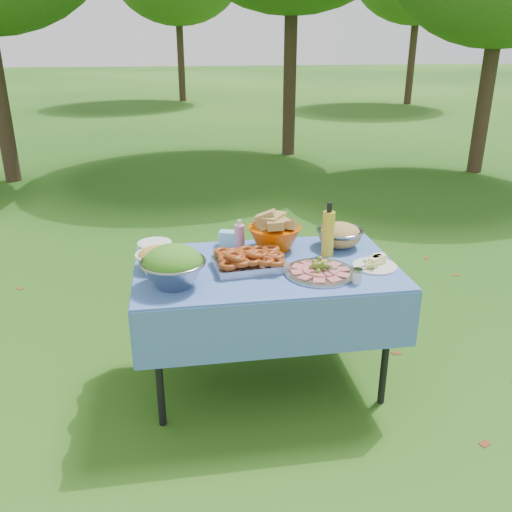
{
  "coord_description": "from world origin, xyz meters",
  "views": [
    {
      "loc": [
        -0.49,
        -2.76,
        1.95
      ],
      "look_at": [
        -0.06,
        0.0,
        0.82
      ],
      "focal_mm": 38.0,
      "sensor_mm": 36.0,
      "label": 1
    }
  ],
  "objects_px": {
    "picnic_table": "(266,325)",
    "bread_bowl": "(275,232)",
    "charcuterie_platter": "(321,266)",
    "plate_stack": "(155,247)",
    "pasta_bowl_steel": "(340,235)",
    "salad_bowl": "(173,266)",
    "oil_bottle": "(328,229)"
  },
  "relations": [
    {
      "from": "picnic_table",
      "to": "bread_bowl",
      "type": "height_order",
      "value": "bread_bowl"
    },
    {
      "from": "picnic_table",
      "to": "charcuterie_platter",
      "type": "distance_m",
      "value": 0.53
    },
    {
      "from": "plate_stack",
      "to": "pasta_bowl_steel",
      "type": "bearing_deg",
      "value": -3.31
    },
    {
      "from": "plate_stack",
      "to": "picnic_table",
      "type": "bearing_deg",
      "value": -25.76
    },
    {
      "from": "bread_bowl",
      "to": "salad_bowl",
      "type": "bearing_deg",
      "value": -144.08
    },
    {
      "from": "pasta_bowl_steel",
      "to": "oil_bottle",
      "type": "bearing_deg",
      "value": -131.02
    },
    {
      "from": "plate_stack",
      "to": "oil_bottle",
      "type": "distance_m",
      "value": 1.03
    },
    {
      "from": "salad_bowl",
      "to": "plate_stack",
      "type": "height_order",
      "value": "salad_bowl"
    },
    {
      "from": "pasta_bowl_steel",
      "to": "oil_bottle",
      "type": "relative_size",
      "value": 0.87
    },
    {
      "from": "salad_bowl",
      "to": "plate_stack",
      "type": "relative_size",
      "value": 1.64
    },
    {
      "from": "charcuterie_platter",
      "to": "bread_bowl",
      "type": "bearing_deg",
      "value": 112.91
    },
    {
      "from": "oil_bottle",
      "to": "salad_bowl",
      "type": "bearing_deg",
      "value": -162.37
    },
    {
      "from": "pasta_bowl_steel",
      "to": "charcuterie_platter",
      "type": "xyz_separation_m",
      "value": [
        -0.23,
        -0.39,
        -0.03
      ]
    },
    {
      "from": "oil_bottle",
      "to": "pasta_bowl_steel",
      "type": "bearing_deg",
      "value": 48.98
    },
    {
      "from": "plate_stack",
      "to": "pasta_bowl_steel",
      "type": "xyz_separation_m",
      "value": [
        1.12,
        -0.06,
        0.04
      ]
    },
    {
      "from": "salad_bowl",
      "to": "pasta_bowl_steel",
      "type": "xyz_separation_m",
      "value": [
        1.01,
        0.42,
        -0.03
      ]
    },
    {
      "from": "picnic_table",
      "to": "plate_stack",
      "type": "distance_m",
      "value": 0.8
    },
    {
      "from": "pasta_bowl_steel",
      "to": "bread_bowl",
      "type": "bearing_deg",
      "value": 176.42
    },
    {
      "from": "salad_bowl",
      "to": "pasta_bowl_steel",
      "type": "height_order",
      "value": "salad_bowl"
    },
    {
      "from": "pasta_bowl_steel",
      "to": "oil_bottle",
      "type": "distance_m",
      "value": 0.2
    },
    {
      "from": "salad_bowl",
      "to": "bread_bowl",
      "type": "distance_m",
      "value": 0.75
    },
    {
      "from": "plate_stack",
      "to": "bread_bowl",
      "type": "height_order",
      "value": "bread_bowl"
    },
    {
      "from": "bread_bowl",
      "to": "pasta_bowl_steel",
      "type": "bearing_deg",
      "value": -3.58
    },
    {
      "from": "plate_stack",
      "to": "charcuterie_platter",
      "type": "distance_m",
      "value": 1.0
    },
    {
      "from": "plate_stack",
      "to": "oil_bottle",
      "type": "relative_size",
      "value": 0.63
    },
    {
      "from": "plate_stack",
      "to": "salad_bowl",
      "type": "bearing_deg",
      "value": -77.8
    },
    {
      "from": "picnic_table",
      "to": "salad_bowl",
      "type": "height_order",
      "value": "salad_bowl"
    },
    {
      "from": "oil_bottle",
      "to": "charcuterie_platter",
      "type": "bearing_deg",
      "value": -113.43
    },
    {
      "from": "salad_bowl",
      "to": "charcuterie_platter",
      "type": "bearing_deg",
      "value": 2.11
    },
    {
      "from": "plate_stack",
      "to": "bread_bowl",
      "type": "relative_size",
      "value": 0.63
    },
    {
      "from": "salad_bowl",
      "to": "plate_stack",
      "type": "xyz_separation_m",
      "value": [
        -0.1,
        0.48,
        -0.08
      ]
    },
    {
      "from": "pasta_bowl_steel",
      "to": "charcuterie_platter",
      "type": "distance_m",
      "value": 0.45
    }
  ]
}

